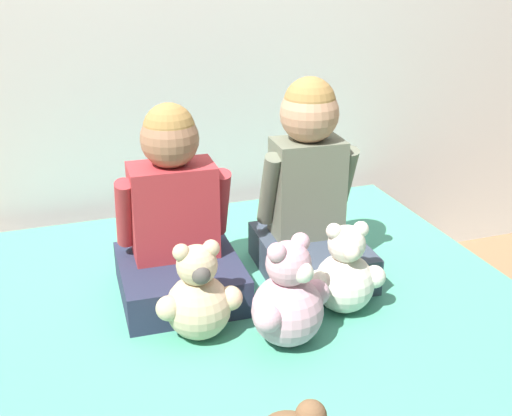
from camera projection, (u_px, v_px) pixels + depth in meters
bed at (288, 402)px, 1.85m from camera, size 1.63×2.03×0.43m
child_on_left at (176, 224)px, 1.93m from camera, size 0.37×0.40×0.59m
child_on_right at (309, 195)px, 2.05m from camera, size 0.34×0.41×0.64m
teddy_bear_held_by_left_child at (198, 298)px, 1.74m from camera, size 0.24×0.18×0.29m
teddy_bear_held_by_right_child at (345, 274)px, 1.86m from camera, size 0.23×0.18×0.28m
teddy_bear_between_children at (288, 300)px, 1.71m from camera, size 0.24×0.20×0.31m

